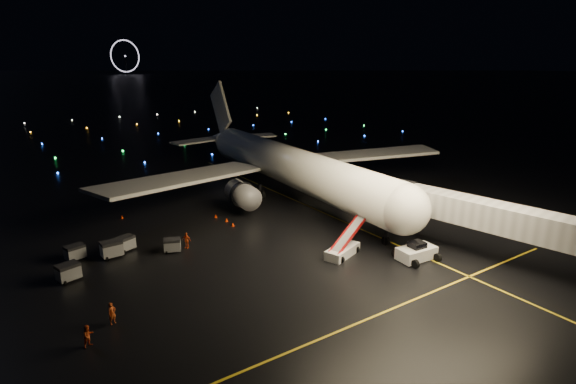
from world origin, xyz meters
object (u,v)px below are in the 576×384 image
object	(u,v)px
crew_a	(112,313)
baggage_cart_2	(75,252)
baggage_cart_3	(112,249)
pushback_tug	(417,251)
crew_c	(186,240)
belt_loader	(343,242)
crew_b	(88,336)
baggage_cart_4	(68,272)
airliner	(278,141)
baggage_cart_1	(125,243)
baggage_cart_0	(172,245)

from	to	relation	value
crew_a	baggage_cart_2	world-z (taller)	crew_a
baggage_cart_3	baggage_cart_2	bearing A→B (deg)	153.29
pushback_tug	crew_c	distance (m)	26.54
belt_loader	crew_b	world-z (taller)	belt_loader
crew_a	crew_b	bearing A→B (deg)	-159.72
baggage_cart_2	baggage_cart_4	size ratio (longest dim) A/B	0.94
airliner	pushback_tug	world-z (taller)	airliner
belt_loader	crew_b	xyz separation A→B (m)	(-27.42, -1.99, -0.80)
crew_a	airliner	bearing A→B (deg)	14.03
baggage_cart_1	pushback_tug	bearing A→B (deg)	-60.59
baggage_cart_2	baggage_cart_3	bearing A→B (deg)	-38.64
crew_b	baggage_cart_4	world-z (taller)	crew_b
airliner	belt_loader	xyz separation A→B (m)	(-7.95, -25.92, -6.93)
crew_b	crew_c	bearing A→B (deg)	21.47
crew_b	baggage_cart_3	bearing A→B (deg)	46.78
airliner	baggage_cart_2	world-z (taller)	airliner
crew_c	baggage_cart_3	bearing A→B (deg)	-144.81
baggage_cart_0	baggage_cart_4	bearing A→B (deg)	-152.85
belt_loader	crew_a	xyz separation A→B (m)	(-25.13, 0.23, -0.74)
belt_loader	baggage_cart_0	xyz separation A→B (m)	(-15.71, 11.82, -0.92)
crew_a	baggage_cart_0	size ratio (longest dim) A/B	1.04
airliner	crew_a	bearing A→B (deg)	-138.82
airliner	crew_b	distance (m)	45.71
crew_b	crew_c	xyz separation A→B (m)	(13.48, 13.93, 0.06)
baggage_cart_1	crew_b	bearing A→B (deg)	-135.27
crew_a	crew_b	size ratio (longest dim) A/B	1.06
crew_a	baggage_cart_1	world-z (taller)	crew_a
baggage_cart_0	baggage_cart_3	size ratio (longest dim) A/B	0.84
belt_loader	baggage_cart_3	distance (m)	26.14
crew_a	crew_b	xyz separation A→B (m)	(-2.29, -2.22, -0.05)
airliner	baggage_cart_1	xyz separation A→B (m)	(-28.10, -10.62, -7.80)
crew_b	baggage_cart_2	bearing A→B (deg)	59.31
baggage_cart_0	baggage_cart_2	bearing A→B (deg)	179.80
baggage_cart_0	baggage_cart_2	distance (m)	10.55
belt_loader	pushback_tug	bearing A→B (deg)	-60.25
crew_c	baggage_cart_4	size ratio (longest dim) A/B	0.93
baggage_cart_3	baggage_cart_4	xyz separation A→B (m)	(-5.01, -3.43, -0.06)
baggage_cart_0	crew_c	bearing A→B (deg)	25.59
belt_loader	baggage_cart_2	size ratio (longest dim) A/B	3.59
belt_loader	crew_c	xyz separation A→B (m)	(-13.93, 11.93, -0.74)
airliner	baggage_cart_3	bearing A→B (deg)	-155.29
baggage_cart_0	baggage_cart_1	world-z (taller)	baggage_cart_1
crew_c	baggage_cart_1	size ratio (longest dim) A/B	0.98
belt_loader	baggage_cart_1	xyz separation A→B (m)	(-20.15, 15.30, -0.86)
baggage_cart_3	baggage_cart_0	bearing A→B (deg)	-24.30
pushback_tug	crew_b	xyz separation A→B (m)	(-33.60, 3.38, -0.12)
crew_c	baggage_cart_0	size ratio (longest dim) A/B	1.05
baggage_cart_2	pushback_tug	bearing A→B (deg)	-48.70
baggage_cart_2	belt_loader	bearing A→B (deg)	-46.74
crew_c	baggage_cart_4	bearing A→B (deg)	-123.74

